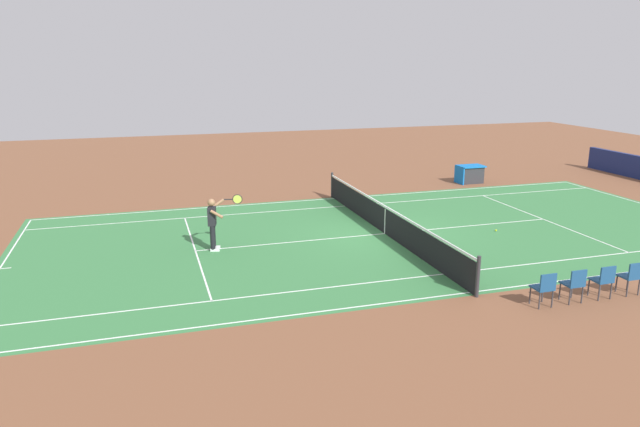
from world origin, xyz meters
TOP-DOWN VIEW (x-y plane):
  - ground_plane at (0.00, 0.00)m, footprint 60.00×60.00m
  - court_slab at (0.00, 0.00)m, footprint 24.20×11.40m
  - court_line_markings at (0.00, 0.00)m, footprint 23.85×11.05m
  - tennis_net at (0.00, 0.00)m, footprint 0.10×11.70m
  - tennis_player_near at (5.81, 0.07)m, footprint 1.15×0.76m
  - tennis_ball at (-3.80, 0.87)m, footprint 0.07×0.07m
  - spectator_chair_0 at (-3.78, 6.81)m, footprint 0.44×0.44m
  - spectator_chair_1 at (-2.92, 6.81)m, footprint 0.44×0.44m
  - spectator_chair_2 at (-2.05, 6.81)m, footprint 0.44×0.44m
  - spectator_chair_3 at (-1.19, 6.81)m, footprint 0.44×0.44m
  - equipment_cart_tarped at (-7.30, -6.74)m, footprint 1.25×0.84m

SIDE VIEW (x-z plane):
  - ground_plane at x=0.00m, z-range 0.00..0.00m
  - court_slab at x=0.00m, z-range 0.00..0.00m
  - court_line_markings at x=0.00m, z-range 0.00..0.01m
  - tennis_ball at x=-3.80m, z-range 0.00..0.07m
  - equipment_cart_tarped at x=-7.30m, z-range 0.01..0.86m
  - tennis_net at x=0.00m, z-range -0.05..1.03m
  - spectator_chair_0 at x=-3.78m, z-range 0.08..0.96m
  - spectator_chair_1 at x=-2.92m, z-range 0.08..0.96m
  - spectator_chair_2 at x=-2.05m, z-range 0.08..0.96m
  - spectator_chair_3 at x=-1.19m, z-range 0.08..0.96m
  - tennis_player_near at x=5.81m, z-range 0.08..1.78m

